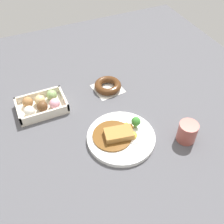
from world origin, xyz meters
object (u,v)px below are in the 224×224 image
(donut_box, at_px, (42,105))
(chocolate_ring_donut, at_px, (108,86))
(curry_plate, at_px, (121,136))
(coffee_mug, at_px, (187,132))

(donut_box, distance_m, chocolate_ring_donut, 0.30)
(donut_box, bearing_deg, curry_plate, 129.84)
(coffee_mug, bearing_deg, donut_box, -39.52)
(chocolate_ring_donut, bearing_deg, donut_box, 1.74)
(chocolate_ring_donut, xyz_separation_m, coffee_mug, (-0.15, 0.38, 0.02))
(curry_plate, distance_m, coffee_mug, 0.24)
(curry_plate, xyz_separation_m, coffee_mug, (-0.22, 0.10, 0.02))
(curry_plate, bearing_deg, coffee_mug, 156.36)
(curry_plate, bearing_deg, donut_box, -50.16)
(donut_box, bearing_deg, chocolate_ring_donut, -178.26)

